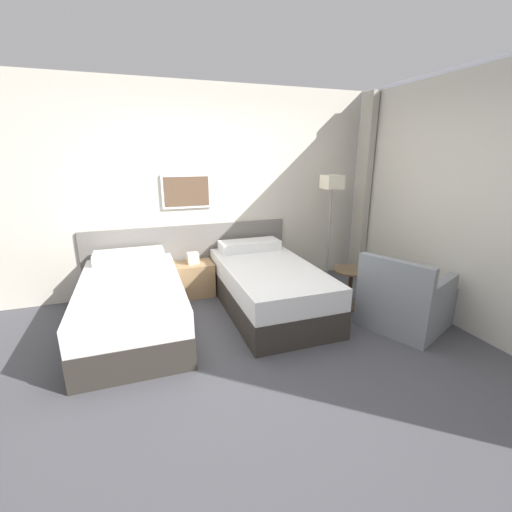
% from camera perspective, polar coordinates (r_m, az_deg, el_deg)
% --- Properties ---
extents(ground_plane, '(16.00, 16.00, 0.00)m').
position_cam_1_polar(ground_plane, '(3.38, -0.72, -16.11)').
color(ground_plane, '#47474C').
extents(wall_headboard, '(10.00, 0.10, 2.70)m').
position_cam_1_polar(wall_headboard, '(4.74, -8.57, 10.06)').
color(wall_headboard, beige).
rests_on(wall_headboard, ground_plane).
extents(wall_window, '(0.21, 4.41, 2.70)m').
position_cam_1_polar(wall_window, '(4.13, 33.13, 7.20)').
color(wall_window, white).
rests_on(wall_window, ground_plane).
extents(bed_near_door, '(1.02, 1.93, 0.69)m').
position_cam_1_polar(bed_near_door, '(3.93, -19.92, -7.50)').
color(bed_near_door, '#332D28').
rests_on(bed_near_door, ground_plane).
extents(bed_near_window, '(1.02, 1.93, 0.69)m').
position_cam_1_polar(bed_near_window, '(4.17, 2.02, -5.02)').
color(bed_near_window, '#332D28').
rests_on(bed_near_window, ground_plane).
extents(nightstand, '(0.50, 0.39, 0.58)m').
position_cam_1_polar(nightstand, '(4.66, -10.26, -3.67)').
color(nightstand, '#9E7A51').
rests_on(nightstand, ground_plane).
extents(floor_lamp, '(0.25, 0.25, 1.56)m').
position_cam_1_polar(floor_lamp, '(4.87, 12.46, 10.07)').
color(floor_lamp, '#9E9993').
rests_on(floor_lamp, ground_plane).
extents(side_table, '(0.44, 0.44, 0.49)m').
position_cam_1_polar(side_table, '(4.34, 15.51, -3.99)').
color(side_table, brown).
rests_on(side_table, ground_plane).
extents(armchair, '(1.04, 1.03, 0.82)m').
position_cam_1_polar(armchair, '(4.09, 23.48, -7.10)').
color(armchair, gray).
rests_on(armchair, ground_plane).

